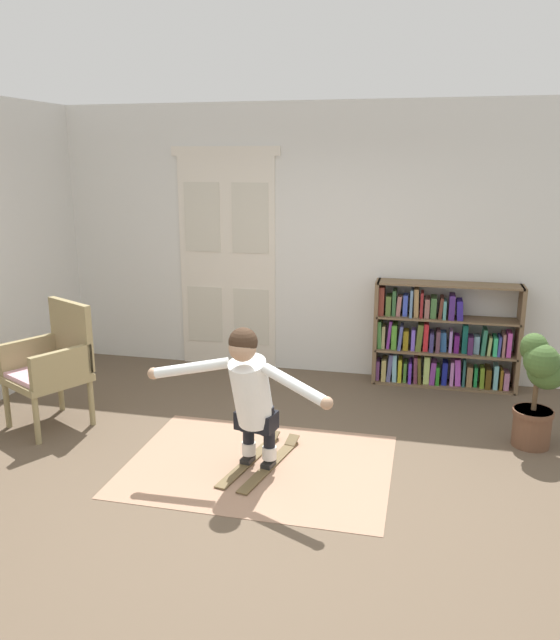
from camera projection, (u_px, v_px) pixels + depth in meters
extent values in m
plane|color=brown|center=(265.00, 480.00, 4.68)|extent=(7.20, 7.20, 0.00)
cube|color=silver|center=(324.00, 242.00, 6.77)|extent=(6.00, 0.10, 2.90)
cube|color=silver|center=(204.00, 263.00, 7.09)|extent=(0.55, 0.04, 2.35)
cube|color=beige|center=(202.00, 217.00, 6.94)|extent=(0.41, 0.01, 0.76)
cube|color=beige|center=(205.00, 314.00, 7.22)|extent=(0.41, 0.01, 0.64)
cube|color=silver|center=(251.00, 265.00, 6.97)|extent=(0.55, 0.04, 2.35)
cube|color=beige|center=(250.00, 218.00, 6.82)|extent=(0.41, 0.01, 0.76)
cube|color=beige|center=(251.00, 317.00, 7.10)|extent=(0.41, 0.01, 0.64)
cube|color=silver|center=(225.00, 151.00, 6.72)|extent=(1.22, 0.04, 0.10)
cube|color=#A27A61|center=(259.00, 465.00, 4.91)|extent=(2.04, 1.52, 0.01)
cube|color=brown|center=(376.00, 331.00, 6.67)|extent=(0.04, 0.30, 1.10)
cube|color=brown|center=(519.00, 340.00, 6.35)|extent=(0.04, 0.30, 1.10)
cube|color=brown|center=(442.00, 384.00, 6.64)|extent=(1.43, 0.30, 0.02)
cube|color=brown|center=(445.00, 352.00, 6.55)|extent=(1.43, 0.30, 0.02)
cube|color=brown|center=(447.00, 318.00, 6.46)|extent=(1.43, 0.30, 0.02)
cube|color=brown|center=(449.00, 284.00, 6.37)|extent=(1.43, 0.30, 0.02)
cube|color=#80458A|center=(378.00, 369.00, 6.77)|extent=(0.04, 0.17, 0.21)
cube|color=tan|center=(384.00, 368.00, 6.75)|extent=(0.05, 0.21, 0.23)
cube|color=slate|center=(390.00, 367.00, 6.71)|extent=(0.07, 0.16, 0.30)
cube|color=#7DB8CA|center=(395.00, 366.00, 6.71)|extent=(0.05, 0.18, 0.30)
cube|color=gold|center=(400.00, 369.00, 6.70)|extent=(0.04, 0.18, 0.25)
cube|color=#45812F|center=(405.00, 371.00, 6.71)|extent=(0.03, 0.20, 0.21)
cube|color=#5C2FC6|center=(410.00, 371.00, 6.68)|extent=(0.03, 0.22, 0.23)
cube|color=#753852|center=(416.00, 368.00, 6.68)|extent=(0.05, 0.22, 0.28)
cube|color=#52481B|center=(419.00, 369.00, 6.66)|extent=(0.05, 0.22, 0.29)
cube|color=#BAD772|center=(427.00, 369.00, 6.63)|extent=(0.06, 0.14, 0.30)
cube|color=#7D3794|center=(433.00, 372.00, 6.63)|extent=(0.07, 0.19, 0.24)
cube|color=#288522|center=(437.00, 374.00, 6.63)|extent=(0.04, 0.20, 0.19)
cube|color=navy|center=(444.00, 372.00, 6.62)|extent=(0.06, 0.17, 0.25)
cube|color=#B672BB|center=(452.00, 372.00, 6.60)|extent=(0.04, 0.19, 0.26)
cube|color=#B74CC9|center=(457.00, 371.00, 6.59)|extent=(0.07, 0.16, 0.29)
cube|color=#245351|center=(464.00, 371.00, 6.56)|extent=(0.03, 0.17, 0.29)
cube|color=olive|center=(469.00, 375.00, 6.56)|extent=(0.06, 0.15, 0.21)
cube|color=#1D8E43|center=(475.00, 376.00, 6.56)|extent=(0.03, 0.15, 0.21)
cube|color=olive|center=(482.00, 376.00, 6.52)|extent=(0.05, 0.15, 0.22)
cube|color=#4F3912|center=(487.00, 377.00, 6.53)|extent=(0.05, 0.24, 0.21)
cube|color=#71BCC6|center=(495.00, 376.00, 6.48)|extent=(0.04, 0.16, 0.25)
cube|color=brown|center=(501.00, 378.00, 6.47)|extent=(0.03, 0.18, 0.22)
cube|color=#BD78A6|center=(506.00, 380.00, 6.48)|extent=(0.05, 0.18, 0.19)
cube|color=#499041|center=(380.00, 333.00, 6.67)|extent=(0.06, 0.20, 0.29)
cube|color=tan|center=(384.00, 336.00, 6.65)|extent=(0.03, 0.16, 0.24)
cube|color=purple|center=(390.00, 333.00, 6.65)|extent=(0.05, 0.18, 0.30)
cube|color=#4D942E|center=(395.00, 335.00, 6.64)|extent=(0.05, 0.22, 0.26)
cube|color=#4A549A|center=(401.00, 336.00, 6.60)|extent=(0.05, 0.20, 0.26)
cube|color=olive|center=(406.00, 339.00, 6.60)|extent=(0.05, 0.15, 0.21)
cube|color=#7156D8|center=(413.00, 339.00, 6.58)|extent=(0.04, 0.14, 0.23)
cube|color=#566329|center=(420.00, 336.00, 6.58)|extent=(0.08, 0.22, 0.29)
cube|color=red|center=(426.00, 336.00, 6.56)|extent=(0.05, 0.16, 0.29)
cube|color=navy|center=(432.00, 341.00, 6.56)|extent=(0.04, 0.23, 0.20)
cube|color=#563444|center=(438.00, 340.00, 6.53)|extent=(0.04, 0.21, 0.22)
cube|color=#2B5C9D|center=(443.00, 341.00, 6.54)|extent=(0.07, 0.14, 0.21)
cube|color=#9C76CA|center=(451.00, 340.00, 6.52)|extent=(0.03, 0.16, 0.23)
cube|color=#581768|center=(456.00, 343.00, 6.50)|extent=(0.05, 0.15, 0.19)
cube|color=#10554D|center=(465.00, 338.00, 6.48)|extent=(0.05, 0.16, 0.30)
cube|color=#42214E|center=(470.00, 344.00, 6.46)|extent=(0.05, 0.18, 0.19)
cube|color=#80AFC8|center=(476.00, 344.00, 6.47)|extent=(0.06, 0.14, 0.18)
cube|color=#296D54|center=(484.00, 341.00, 6.43)|extent=(0.05, 0.19, 0.27)
cube|color=#98AF68|center=(489.00, 345.00, 6.43)|extent=(0.04, 0.19, 0.19)
cube|color=#31B576|center=(495.00, 345.00, 6.42)|extent=(0.04, 0.21, 0.19)
cube|color=#394398|center=(499.00, 345.00, 6.39)|extent=(0.04, 0.18, 0.21)
cube|color=#8E5E5A|center=(503.00, 344.00, 6.38)|extent=(0.03, 0.21, 0.24)
cube|color=#C049AC|center=(508.00, 343.00, 6.37)|extent=(0.04, 0.18, 0.25)
cube|color=maroon|center=(382.00, 300.00, 6.56)|extent=(0.05, 0.16, 0.30)
cube|color=#4D682D|center=(389.00, 305.00, 6.57)|extent=(0.05, 0.20, 0.21)
cube|color=#2D5A30|center=(394.00, 302.00, 6.56)|extent=(0.04, 0.20, 0.27)
cube|color=#A26864|center=(399.00, 305.00, 6.54)|extent=(0.06, 0.14, 0.21)
cube|color=blue|center=(405.00, 305.00, 6.54)|extent=(0.05, 0.15, 0.22)
cube|color=#5D7FA6|center=(412.00, 302.00, 6.49)|extent=(0.03, 0.21, 0.29)
cube|color=#A5804D|center=(416.00, 302.00, 6.49)|extent=(0.06, 0.17, 0.30)
cube|color=maroon|center=(422.00, 304.00, 6.48)|extent=(0.03, 0.20, 0.26)
cube|color=#875851|center=(427.00, 307.00, 6.49)|extent=(0.05, 0.23, 0.20)
cube|color=#3B6635|center=(434.00, 307.00, 6.48)|extent=(0.06, 0.22, 0.21)
cube|color=brown|center=(441.00, 307.00, 6.45)|extent=(0.05, 0.23, 0.22)
cube|color=teal|center=(445.00, 309.00, 6.42)|extent=(0.03, 0.21, 0.19)
cube|color=#40226E|center=(452.00, 306.00, 6.41)|extent=(0.06, 0.21, 0.25)
cube|color=navy|center=(460.00, 309.00, 6.40)|extent=(0.07, 0.22, 0.20)
cylinder|color=#918157|center=(7.00, 405.00, 5.56)|extent=(0.07, 0.07, 0.42)
cylinder|color=#918157|center=(37.00, 421.00, 5.23)|extent=(0.07, 0.07, 0.42)
cylinder|color=#918157|center=(61.00, 389.00, 5.94)|extent=(0.07, 0.07, 0.42)
cylinder|color=#918157|center=(91.00, 403.00, 5.61)|extent=(0.07, 0.07, 0.42)
cube|color=#918157|center=(47.00, 378.00, 5.52)|extent=(0.81, 0.81, 0.06)
cube|color=#E1A9BB|center=(46.00, 373.00, 5.51)|extent=(0.73, 0.73, 0.04)
cube|color=#918157|center=(71.00, 334.00, 5.63)|extent=(0.56, 0.33, 0.60)
cube|color=#918157|center=(30.00, 354.00, 5.65)|extent=(0.32, 0.52, 0.28)
cube|color=#918157|center=(61.00, 366.00, 5.31)|extent=(0.32, 0.52, 0.28)
cylinder|color=brown|center=(532.00, 428.00, 5.21)|extent=(0.30, 0.30, 0.32)
cylinder|color=brown|center=(533.00, 412.00, 5.18)|extent=(0.33, 0.33, 0.04)
cylinder|color=#4C3823|center=(536.00, 389.00, 5.13)|extent=(0.04, 0.04, 0.36)
sphere|color=#3C5A28|center=(547.00, 370.00, 5.11)|extent=(0.32, 0.32, 0.32)
sphere|color=#3C5A28|center=(541.00, 361.00, 5.02)|extent=(0.28, 0.28, 0.28)
sphere|color=#3C5A28|center=(535.00, 349.00, 5.11)|extent=(0.23, 0.23, 0.23)
sphere|color=#3C5A28|center=(534.00, 346.00, 5.07)|extent=(0.21, 0.21, 0.21)
cube|color=brown|center=(249.00, 461.00, 4.95)|extent=(0.28, 0.92, 0.01)
cube|color=brown|center=(273.00, 436.00, 5.32)|extent=(0.11, 0.13, 0.06)
cube|color=black|center=(248.00, 459.00, 4.92)|extent=(0.10, 0.13, 0.04)
cube|color=brown|center=(269.00, 466.00, 4.87)|extent=(0.28, 0.92, 0.01)
cube|color=brown|center=(292.00, 440.00, 5.25)|extent=(0.11, 0.13, 0.06)
cube|color=black|center=(268.00, 464.00, 4.85)|extent=(0.10, 0.13, 0.04)
cylinder|color=white|center=(249.00, 448.00, 4.92)|extent=(0.13, 0.13, 0.10)
cylinder|color=black|center=(248.00, 425.00, 4.87)|extent=(0.11, 0.11, 0.30)
cylinder|color=black|center=(246.00, 416.00, 4.81)|extent=(0.13, 0.13, 0.22)
cylinder|color=white|center=(269.00, 453.00, 4.85)|extent=(0.13, 0.13, 0.10)
cylinder|color=black|center=(269.00, 429.00, 4.80)|extent=(0.11, 0.11, 0.30)
cylinder|color=black|center=(267.00, 420.00, 4.74)|extent=(0.13, 0.13, 0.22)
cube|color=black|center=(256.00, 420.00, 4.78)|extent=(0.33, 0.24, 0.14)
cylinder|color=white|center=(252.00, 392.00, 4.66)|extent=(0.36, 0.46, 0.58)
sphere|color=tan|center=(243.00, 348.00, 4.44)|extent=(0.24, 0.24, 0.20)
sphere|color=#382619|center=(243.00, 342.00, 4.44)|extent=(0.25, 0.25, 0.21)
cylinder|color=white|center=(191.00, 368.00, 4.64)|extent=(0.59, 0.15, 0.18)
sphere|color=tan|center=(153.00, 374.00, 4.68)|extent=(0.11, 0.11, 0.09)
cylinder|color=white|center=(295.00, 385.00, 4.29)|extent=(0.54, 0.37, 0.18)
sphere|color=tan|center=(327.00, 403.00, 4.12)|extent=(0.11, 0.11, 0.09)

